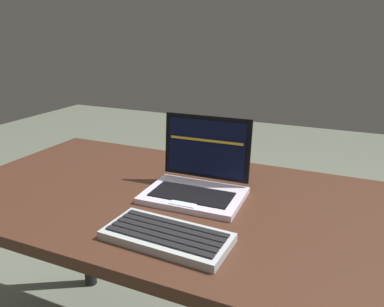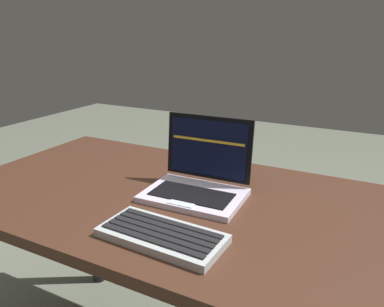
# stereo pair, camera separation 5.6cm
# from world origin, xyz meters

# --- Properties ---
(desk) EXTENTS (1.69, 0.75, 0.74)m
(desk) POSITION_xyz_m (0.00, 0.00, 0.65)
(desk) COLOR #45271B
(desk) RESTS_ON ground
(laptop_front) EXTENTS (0.29, 0.23, 0.22)m
(laptop_front) POSITION_xyz_m (-0.09, 0.04, 0.78)
(laptop_front) COLOR silver
(laptop_front) RESTS_ON desk
(external_keyboard) EXTENTS (0.30, 0.15, 0.02)m
(external_keyboard) POSITION_xyz_m (-0.06, -0.23, 0.75)
(external_keyboard) COLOR #B8BFC1
(external_keyboard) RESTS_ON desk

